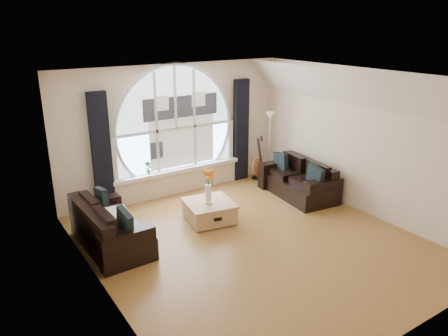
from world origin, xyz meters
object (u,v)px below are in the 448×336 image
sofa_left (111,224)px  coffee_chest (209,210)px  potted_plant (148,168)px  sofa_right (298,178)px  guitar (258,158)px  vase_flowers (208,183)px  floor_lamp (269,147)px

sofa_left → coffee_chest: bearing=-3.5°
potted_plant → coffee_chest: bearing=-71.8°
sofa_right → potted_plant: 3.10m
coffee_chest → potted_plant: potted_plant is taller
coffee_chest → guitar: (2.08, 1.25, 0.33)m
sofa_right → vase_flowers: 2.24m
floor_lamp → guitar: floor_lamp is taller
floor_lamp → coffee_chest: bearing=-154.8°
vase_flowers → sofa_left: bearing=177.4°
coffee_chest → floor_lamp: floor_lamp is taller
sofa_left → floor_lamp: bearing=12.0°
sofa_left → guitar: size_ratio=1.58×
vase_flowers → potted_plant: (-0.47, 1.56, -0.07)m
coffee_chest → vase_flowers: size_ratio=1.19×
sofa_left → vase_flowers: (1.78, -0.08, 0.36)m
guitar → potted_plant: bearing=163.2°
sofa_left → vase_flowers: bearing=-4.5°
sofa_right → potted_plant: potted_plant is taller
sofa_left → coffee_chest: (1.82, -0.05, -0.20)m
sofa_right → floor_lamp: (0.06, 1.05, 0.40)m
vase_flowers → sofa_right: bearing=0.7°
floor_lamp → guitar: bearing=127.3°
vase_flowers → guitar: vase_flowers is taller
vase_flowers → guitar: size_ratio=0.66×
sofa_right → floor_lamp: 1.13m
coffee_chest → vase_flowers: 0.56m
floor_lamp → potted_plant: 2.78m
sofa_right → vase_flowers: bearing=-172.5°
sofa_right → vase_flowers: size_ratio=2.33×
guitar → coffee_chest: bearing=-159.6°
vase_flowers → potted_plant: vase_flowers is taller
sofa_right → guitar: bearing=101.3°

